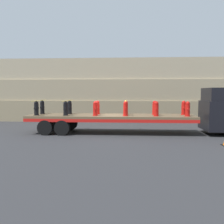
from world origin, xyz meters
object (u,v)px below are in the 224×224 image
(fire_hydrant_red_far_4, at_px, (154,108))
(fire_hydrant_black_far_0, at_px, (42,107))
(fire_hydrant_black_near_0, at_px, (36,108))
(fire_hydrant_red_near_2, at_px, (95,109))
(fire_hydrant_red_far_5, at_px, (184,108))
(truck_cab, at_px, (223,111))
(fire_hydrant_red_near_5, at_px, (188,109))
(flatbed_trailer, at_px, (101,118))
(fire_hydrant_red_far_3, at_px, (126,108))
(fire_hydrant_red_far_2, at_px, (98,108))
(fire_hydrant_black_far_1, at_px, (70,107))
(fire_hydrant_red_near_4, at_px, (156,109))
(fire_hydrant_red_near_3, at_px, (126,109))
(fire_hydrant_black_near_1, at_px, (66,108))

(fire_hydrant_red_far_4, bearing_deg, fire_hydrant_black_far_0, 180.00)
(fire_hydrant_black_near_0, bearing_deg, fire_hydrant_red_near_2, 0.00)
(fire_hydrant_red_far_4, relative_size, fire_hydrant_red_far_5, 1.00)
(truck_cab, xyz_separation_m, fire_hydrant_red_near_5, (-2.39, -0.56, 0.17))
(fire_hydrant_red_far_5, bearing_deg, flatbed_trailer, -174.24)
(fire_hydrant_black_near_0, xyz_separation_m, fire_hydrant_red_far_4, (7.80, 1.12, 0.00))
(fire_hydrant_black_far_0, height_order, fire_hydrant_red_far_3, same)
(fire_hydrant_red_far_4, bearing_deg, fire_hydrant_red_far_3, 180.00)
(truck_cab, xyz_separation_m, fire_hydrant_red_far_2, (-8.24, 0.56, 0.17))
(fire_hydrant_black_near_0, height_order, fire_hydrant_black_far_0, same)
(fire_hydrant_black_far_1, relative_size, fire_hydrant_red_near_5, 1.00)
(flatbed_trailer, distance_m, fire_hydrant_red_near_4, 3.71)
(fire_hydrant_red_far_3, height_order, fire_hydrant_red_near_5, same)
(fire_hydrant_red_near_2, xyz_separation_m, fire_hydrant_red_near_4, (3.90, 0.00, 0.00))
(fire_hydrant_black_far_0, bearing_deg, fire_hydrant_black_far_1, 0.00)
(fire_hydrant_black_far_1, bearing_deg, fire_hydrant_red_near_5, -8.18)
(flatbed_trailer, height_order, fire_hydrant_red_far_3, fire_hydrant_red_far_3)
(fire_hydrant_red_near_3, xyz_separation_m, fire_hydrant_red_near_4, (1.95, 0.00, 0.00))
(fire_hydrant_red_near_5, bearing_deg, fire_hydrant_black_near_0, 180.00)
(fire_hydrant_red_near_2, bearing_deg, fire_hydrant_black_near_0, 180.00)
(fire_hydrant_black_far_0, height_order, fire_hydrant_black_near_1, same)
(fire_hydrant_red_near_3, bearing_deg, flatbed_trailer, 161.30)
(flatbed_trailer, relative_size, fire_hydrant_red_far_5, 11.64)
(fire_hydrant_black_near_1, relative_size, fire_hydrant_red_far_3, 1.00)
(fire_hydrant_red_far_4, xyz_separation_m, fire_hydrant_red_near_5, (1.95, -1.12, 0.00))
(fire_hydrant_black_far_0, bearing_deg, fire_hydrant_red_near_2, -16.03)
(fire_hydrant_red_far_5, bearing_deg, fire_hydrant_black_far_0, 180.00)
(fire_hydrant_red_near_4, bearing_deg, flatbed_trailer, 171.17)
(fire_hydrant_black_near_1, distance_m, fire_hydrant_red_far_3, 4.06)
(fire_hydrant_black_near_1, xyz_separation_m, fire_hydrant_red_near_3, (3.90, 0.00, 0.00))
(fire_hydrant_red_near_4, xyz_separation_m, fire_hydrant_red_far_4, (0.00, 1.12, 0.00))
(fire_hydrant_black_near_1, relative_size, fire_hydrant_red_near_5, 1.00)
(truck_cab, height_order, fire_hydrant_red_far_3, truck_cab)
(fire_hydrant_red_far_2, bearing_deg, flatbed_trailer, -62.24)
(fire_hydrant_black_far_1, xyz_separation_m, fire_hydrant_red_near_3, (3.90, -1.12, 0.00))
(fire_hydrant_black_far_1, xyz_separation_m, fire_hydrant_red_near_2, (1.95, -1.12, 0.00))
(truck_cab, xyz_separation_m, fire_hydrant_red_near_4, (-4.34, -0.56, 0.17))
(truck_cab, distance_m, fire_hydrant_red_near_5, 2.46)
(fire_hydrant_red_near_2, bearing_deg, truck_cab, 3.89)
(fire_hydrant_black_far_0, height_order, fire_hydrant_red_near_2, same)
(truck_cab, xyz_separation_m, fire_hydrant_red_far_5, (-2.39, 0.56, 0.17))
(flatbed_trailer, relative_size, fire_hydrant_red_near_5, 11.64)
(fire_hydrant_black_near_1, distance_m, fire_hydrant_red_near_3, 3.90)
(fire_hydrant_red_far_3, bearing_deg, fire_hydrant_red_far_4, 0.00)
(fire_hydrant_black_near_1, distance_m, fire_hydrant_red_near_2, 1.95)
(fire_hydrant_black_far_0, distance_m, fire_hydrant_red_near_3, 5.95)
(flatbed_trailer, height_order, fire_hydrant_red_near_4, fire_hydrant_red_near_4)
(fire_hydrant_black_near_0, relative_size, fire_hydrant_red_near_3, 1.00)
(fire_hydrant_red_near_2, xyz_separation_m, fire_hydrant_red_near_5, (5.85, 0.00, 0.00))
(truck_cab, height_order, fire_hydrant_red_far_2, truck_cab)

